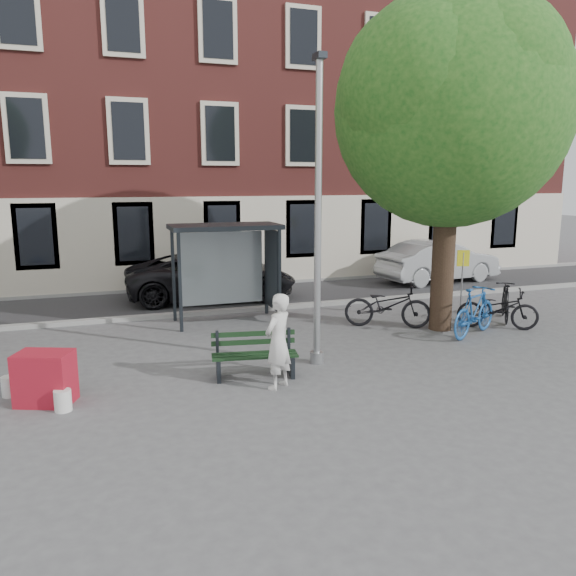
{
  "coord_description": "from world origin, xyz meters",
  "views": [
    {
      "loc": [
        -4.21,
        -10.41,
        3.74
      ],
      "look_at": [
        -0.24,
        1.14,
        1.4
      ],
      "focal_mm": 35.0,
      "sensor_mm": 36.0,
      "label": 1
    }
  ],
  "objects_px": {
    "painter": "(278,341)",
    "bike_d": "(505,302)",
    "bike_b": "(475,311)",
    "lamppost": "(318,229)",
    "bus_shelter": "(239,250)",
    "bench": "(255,357)",
    "notice_sign": "(463,270)",
    "bike_c": "(498,309)",
    "bike_a": "(388,305)",
    "red_stand": "(45,378)",
    "car_dark": "(212,276)",
    "car_silver": "(438,261)"
  },
  "relations": [
    {
      "from": "bike_c",
      "to": "red_stand",
      "type": "distance_m",
      "value": 10.69
    },
    {
      "from": "bench",
      "to": "car_dark",
      "type": "distance_m",
      "value": 7.49
    },
    {
      "from": "bike_b",
      "to": "red_stand",
      "type": "distance_m",
      "value": 9.68
    },
    {
      "from": "lamppost",
      "to": "notice_sign",
      "type": "xyz_separation_m",
      "value": [
        5.05,
        2.12,
        -1.39
      ]
    },
    {
      "from": "bike_a",
      "to": "bike_b",
      "type": "distance_m",
      "value": 2.14
    },
    {
      "from": "lamppost",
      "to": "notice_sign",
      "type": "height_order",
      "value": "lamppost"
    },
    {
      "from": "bike_a",
      "to": "red_stand",
      "type": "relative_size",
      "value": 2.44
    },
    {
      "from": "notice_sign",
      "to": "car_dark",
      "type": "bearing_deg",
      "value": 157.82
    },
    {
      "from": "bike_b",
      "to": "lamppost",
      "type": "bearing_deg",
      "value": 71.94
    },
    {
      "from": "bike_c",
      "to": "notice_sign",
      "type": "bearing_deg",
      "value": 50.38
    },
    {
      "from": "bench",
      "to": "bike_d",
      "type": "relative_size",
      "value": 0.99
    },
    {
      "from": "bike_c",
      "to": "car_silver",
      "type": "bearing_deg",
      "value": 10.57
    },
    {
      "from": "bike_a",
      "to": "red_stand",
      "type": "height_order",
      "value": "bike_a"
    },
    {
      "from": "bike_a",
      "to": "bike_b",
      "type": "bearing_deg",
      "value": -103.65
    },
    {
      "from": "lamppost",
      "to": "painter",
      "type": "bearing_deg",
      "value": -137.51
    },
    {
      "from": "car_dark",
      "to": "red_stand",
      "type": "relative_size",
      "value": 5.97
    },
    {
      "from": "bike_a",
      "to": "notice_sign",
      "type": "bearing_deg",
      "value": -62.51
    },
    {
      "from": "bike_a",
      "to": "car_silver",
      "type": "bearing_deg",
      "value": -16.32
    },
    {
      "from": "notice_sign",
      "to": "lamppost",
      "type": "bearing_deg",
      "value": -139.0
    },
    {
      "from": "bike_a",
      "to": "bike_c",
      "type": "relative_size",
      "value": 1.1
    },
    {
      "from": "bus_shelter",
      "to": "bench",
      "type": "relative_size",
      "value": 1.67
    },
    {
      "from": "car_dark",
      "to": "car_silver",
      "type": "xyz_separation_m",
      "value": [
        8.65,
        0.32,
        0.03
      ]
    },
    {
      "from": "painter",
      "to": "bike_c",
      "type": "distance_m",
      "value": 6.96
    },
    {
      "from": "car_silver",
      "to": "bike_b",
      "type": "bearing_deg",
      "value": 145.71
    },
    {
      "from": "lamppost",
      "to": "painter",
      "type": "distance_m",
      "value": 2.5
    },
    {
      "from": "bench",
      "to": "car_silver",
      "type": "distance_m",
      "value": 12.14
    },
    {
      "from": "painter",
      "to": "bike_b",
      "type": "xyz_separation_m",
      "value": [
        5.63,
        1.81,
        -0.27
      ]
    },
    {
      "from": "red_stand",
      "to": "bike_c",
      "type": "bearing_deg",
      "value": 8.47
    },
    {
      "from": "bench",
      "to": "notice_sign",
      "type": "height_order",
      "value": "notice_sign"
    },
    {
      "from": "lamppost",
      "to": "bike_c",
      "type": "relative_size",
      "value": 3.06
    },
    {
      "from": "bench",
      "to": "bike_a",
      "type": "bearing_deg",
      "value": 39.67
    },
    {
      "from": "car_dark",
      "to": "car_silver",
      "type": "bearing_deg",
      "value": -84.39
    },
    {
      "from": "lamppost",
      "to": "bike_a",
      "type": "relative_size",
      "value": 2.78
    },
    {
      "from": "bike_a",
      "to": "bike_b",
      "type": "height_order",
      "value": "bike_b"
    },
    {
      "from": "painter",
      "to": "bike_d",
      "type": "height_order",
      "value": "painter"
    },
    {
      "from": "notice_sign",
      "to": "red_stand",
      "type": "bearing_deg",
      "value": -147.32
    },
    {
      "from": "bike_c",
      "to": "bike_d",
      "type": "relative_size",
      "value": 1.16
    },
    {
      "from": "bike_b",
      "to": "notice_sign",
      "type": "relative_size",
      "value": 1.05
    },
    {
      "from": "bike_b",
      "to": "bike_d",
      "type": "bearing_deg",
      "value": -87.33
    },
    {
      "from": "red_stand",
      "to": "notice_sign",
      "type": "distance_m",
      "value": 10.6
    },
    {
      "from": "bus_shelter",
      "to": "bench",
      "type": "xyz_separation_m",
      "value": [
        -0.83,
        -4.47,
        -1.53
      ]
    },
    {
      "from": "red_stand",
      "to": "bench",
      "type": "bearing_deg",
      "value": 2.26
    },
    {
      "from": "bus_shelter",
      "to": "notice_sign",
      "type": "relative_size",
      "value": 1.48
    },
    {
      "from": "red_stand",
      "to": "bike_a",
      "type": "bearing_deg",
      "value": 18.22
    },
    {
      "from": "bike_a",
      "to": "car_silver",
      "type": "xyz_separation_m",
      "value": [
        5.06,
        5.29,
        0.2
      ]
    },
    {
      "from": "car_silver",
      "to": "car_dark",
      "type": "bearing_deg",
      "value": 85.04
    },
    {
      "from": "bike_b",
      "to": "car_silver",
      "type": "xyz_separation_m",
      "value": [
        3.44,
        6.7,
        0.17
      ]
    },
    {
      "from": "notice_sign",
      "to": "bike_c",
      "type": "bearing_deg",
      "value": -53.16
    },
    {
      "from": "painter",
      "to": "bike_c",
      "type": "bearing_deg",
      "value": 160.79
    },
    {
      "from": "bus_shelter",
      "to": "bench",
      "type": "distance_m",
      "value": 4.8
    }
  ]
}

